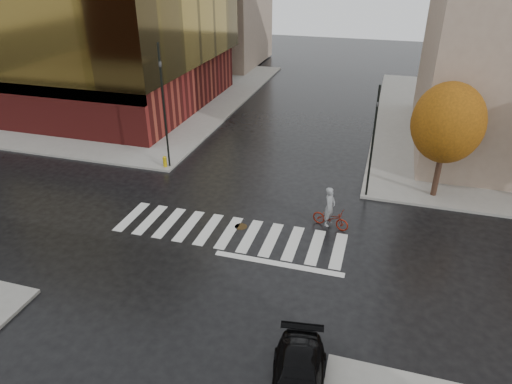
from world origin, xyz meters
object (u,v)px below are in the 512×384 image
traffic_light_nw (163,98)px  traffic_light_ne (373,137)px  cyclist (330,214)px  fire_hydrant (165,161)px

traffic_light_nw → traffic_light_ne: 12.64m
cyclist → traffic_light_ne: size_ratio=0.35×
traffic_light_ne → fire_hydrant: bearing=11.1°
traffic_light_nw → fire_hydrant: traffic_light_nw is taller
traffic_light_ne → fire_hydrant: 13.18m
fire_hydrant → traffic_light_nw: bearing=47.1°
traffic_light_nw → traffic_light_ne: bearing=66.4°
traffic_light_nw → traffic_light_ne: (12.60, -0.42, -0.94)m
cyclist → traffic_light_ne: 5.04m
cyclist → fire_hydrant: cyclist is taller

